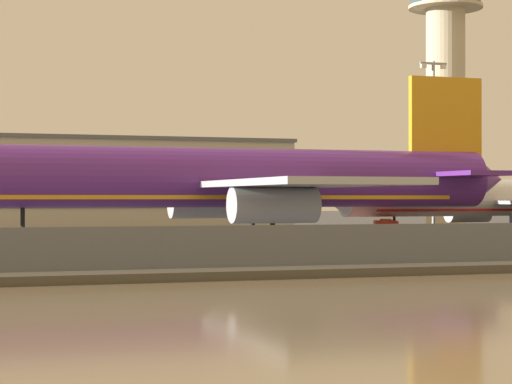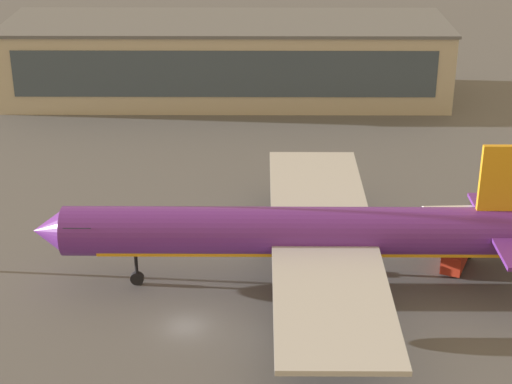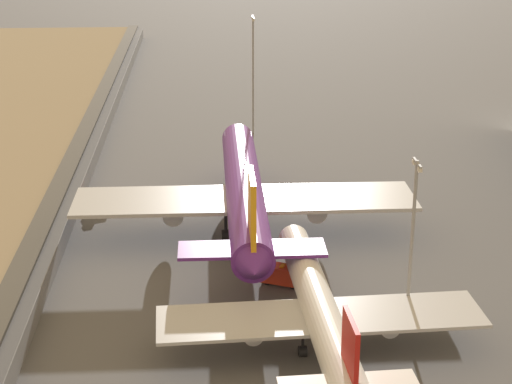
# 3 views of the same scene
# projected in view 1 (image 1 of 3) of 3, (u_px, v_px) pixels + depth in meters

# --- Properties ---
(ground_plane) EXTENTS (500.00, 500.00, 0.00)m
(ground_plane) POSITION_uv_depth(u_px,v_px,m) (112.00, 258.00, 72.81)
(ground_plane) COLOR #565659
(shoreline_seawall) EXTENTS (320.00, 3.00, 0.50)m
(shoreline_seawall) POSITION_uv_depth(u_px,v_px,m) (181.00, 275.00, 53.38)
(shoreline_seawall) COLOR #474238
(shoreline_seawall) RESTS_ON ground
(perimeter_fence) EXTENTS (280.00, 0.10, 2.77)m
(perimeter_fence) POSITION_uv_depth(u_px,v_px,m) (162.00, 250.00, 57.65)
(perimeter_fence) COLOR slate
(perimeter_fence) RESTS_ON ground
(cargo_jet_purple) EXTENTS (53.59, 45.69, 15.49)m
(cargo_jet_purple) POSITION_uv_depth(u_px,v_px,m) (234.00, 180.00, 84.08)
(cargo_jet_purple) COLOR #602889
(cargo_jet_purple) RESTS_ON ground
(passenger_jet_white_red) EXTENTS (39.31, 33.78, 11.24)m
(passenger_jet_white_red) POSITION_uv_depth(u_px,v_px,m) (506.00, 199.00, 99.83)
(passenger_jet_white_red) COLOR white
(passenger_jet_white_red) RESTS_ON ground
(baggage_tug) EXTENTS (2.63, 3.56, 1.80)m
(baggage_tug) POSITION_uv_depth(u_px,v_px,m) (161.00, 257.00, 60.65)
(baggage_tug) COLOR red
(baggage_tug) RESTS_ON ground
(ops_van) EXTENTS (3.98, 5.61, 2.48)m
(ops_van) POSITION_uv_depth(u_px,v_px,m) (386.00, 232.00, 92.95)
(ops_van) COLOR red
(ops_van) RESTS_ON ground
(control_tower) EXTENTS (11.87, 11.87, 41.50)m
(control_tower) POSITION_uv_depth(u_px,v_px,m) (446.00, 72.00, 152.57)
(control_tower) COLOR #C6B793
(control_tower) RESTS_ON ground
(terminal_building) EXTENTS (73.33, 21.08, 12.95)m
(terminal_building) POSITION_uv_depth(u_px,v_px,m) (29.00, 184.00, 141.35)
(terminal_building) COLOR #BCB299
(terminal_building) RESTS_ON ground
(apron_light_mast_apron_west) EXTENTS (3.20, 0.40, 19.33)m
(apron_light_mast_apron_west) POSITION_uv_depth(u_px,v_px,m) (433.00, 138.00, 108.43)
(apron_light_mast_apron_west) COLOR #93969B
(apron_light_mast_apron_west) RESTS_ON ground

